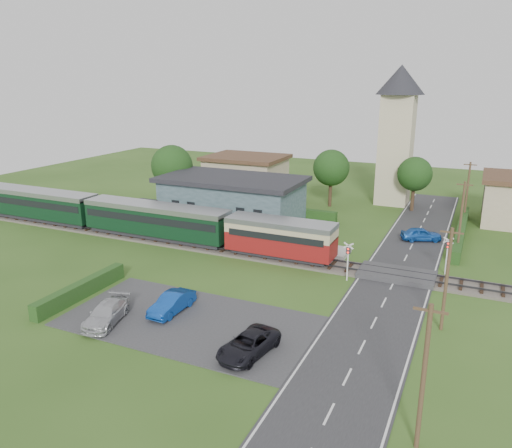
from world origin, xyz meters
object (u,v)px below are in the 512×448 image
at_px(equipment_hut, 144,212).
at_px(train, 131,216).
at_px(church_tower, 397,125).
at_px(pedestrian_near, 274,231).
at_px(pedestrian_far, 165,219).
at_px(car_park_dark, 248,344).
at_px(station_building, 232,200).
at_px(crossing_signal_far, 447,250).
at_px(car_on_road, 421,234).
at_px(crossing_signal_near, 348,256).
at_px(car_park_silver, 106,313).
at_px(house_west, 246,175).
at_px(car_park_blue, 172,303).

xyz_separation_m(equipment_hut, train, (0.76, -3.20, 0.43)).
xyz_separation_m(church_tower, pedestrian_near, (-7.62, -22.42, -8.86)).
height_order(church_tower, pedestrian_far, church_tower).
bearing_deg(car_park_dark, station_building, 128.33).
distance_m(station_building, pedestrian_far, 7.92).
relative_size(crossing_signal_far, car_on_road, 0.82).
bearing_deg(station_building, crossing_signal_near, -34.81).
bearing_deg(pedestrian_near, equipment_hut, 12.24).
bearing_deg(car_park_silver, equipment_hut, 105.92).
relative_size(train, pedestrian_near, 23.59).
bearing_deg(house_west, car_park_silver, -77.72).
relative_size(equipment_hut, car_on_road, 0.64).
distance_m(church_tower, car_park_dark, 43.24).
height_order(car_park_blue, car_park_dark, car_park_blue).
bearing_deg(car_park_dark, pedestrian_near, 117.80).
bearing_deg(equipment_hut, car_park_silver, -59.52).
bearing_deg(station_building, equipment_hut, -144.08).
distance_m(crossing_signal_near, pedestrian_near, 10.86).
relative_size(crossing_signal_near, pedestrian_near, 1.79).
height_order(train, church_tower, church_tower).
bearing_deg(crossing_signal_near, car_park_blue, -131.43).
relative_size(car_park_silver, pedestrian_far, 2.96).
relative_size(car_park_blue, car_park_dark, 0.90).
relative_size(equipment_hut, train, 0.06).
height_order(house_west, car_park_dark, house_west).
bearing_deg(equipment_hut, car_on_road, 15.05).
bearing_deg(train, pedestrian_far, 58.55).
bearing_deg(car_park_silver, pedestrian_far, 99.57).
distance_m(house_west, car_park_blue, 38.26).
distance_m(station_building, crossing_signal_near, 19.98).
xyz_separation_m(station_building, car_park_blue, (6.73, -22.35, -1.93)).
distance_m(equipment_hut, pedestrian_far, 2.80).
height_order(station_building, car_on_road, station_building).
distance_m(house_west, car_on_road, 28.38).
xyz_separation_m(pedestrian_near, pedestrian_far, (-12.63, -0.34, -0.14)).
relative_size(crossing_signal_near, car_park_blue, 0.79).
distance_m(station_building, house_west, 14.87).
xyz_separation_m(station_building, house_west, (-5.00, 14.01, 0.10)).
distance_m(train, car_park_blue, 19.38).
bearing_deg(pedestrian_far, station_building, -28.05).
distance_m(car_park_blue, pedestrian_far, 20.48).
distance_m(pedestrian_near, pedestrian_far, 12.64).
bearing_deg(train, car_park_silver, -56.71).
xyz_separation_m(car_on_road, pedestrian_near, (-13.21, -7.30, 0.64)).
bearing_deg(crossing_signal_far, equipment_hut, 178.54).
height_order(crossing_signal_near, car_park_dark, crossing_signal_near).
xyz_separation_m(equipment_hut, car_park_silver, (11.60, -19.70, -1.00)).
relative_size(equipment_hut, station_building, 0.16).
bearing_deg(church_tower, equipment_hut, -135.25).
distance_m(crossing_signal_near, car_park_dark, 14.04).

